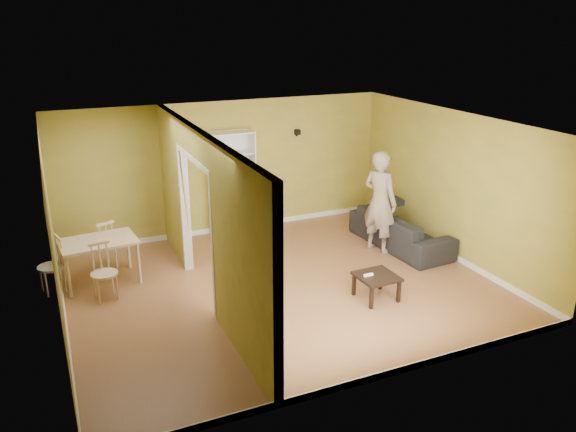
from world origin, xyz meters
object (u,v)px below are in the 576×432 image
at_px(dining_table, 98,245).
at_px(chair_left, 51,265).
at_px(chair_near, 104,272).
at_px(chair_far, 103,244).
at_px(bookshelf, 232,183).
at_px(sofa, 401,225).
at_px(coffee_table, 377,279).
at_px(person, 380,193).

relative_size(dining_table, chair_left, 1.30).
xyz_separation_m(chair_near, chair_far, (0.12, 1.16, 0.00)).
distance_m(chair_left, chair_far, 1.03).
bearing_deg(bookshelf, chair_far, -163.52).
height_order(sofa, coffee_table, sofa).
bearing_deg(dining_table, person, -7.87).
height_order(person, bookshelf, person).
bearing_deg(dining_table, bookshelf, 25.81).
bearing_deg(dining_table, chair_left, -176.20).
relative_size(person, chair_left, 2.47).
xyz_separation_m(person, coffee_table, (-1.04, -1.61, -0.77)).
height_order(dining_table, chair_far, chair_far).
bearing_deg(person, bookshelf, 26.50).
xyz_separation_m(bookshelf, coffee_table, (1.10, -3.57, -0.69)).
distance_m(sofa, person, 0.85).
xyz_separation_m(bookshelf, dining_table, (-2.67, -1.29, -0.37)).
height_order(coffee_table, dining_table, dining_table).
distance_m(coffee_table, chair_left, 5.03).
bearing_deg(sofa, coffee_table, 132.74).
xyz_separation_m(coffee_table, dining_table, (-3.78, 2.28, 0.32)).
bearing_deg(chair_left, chair_far, 110.18).
bearing_deg(chair_left, dining_table, 79.23).
distance_m(sofa, dining_table, 5.36).
bearing_deg(coffee_table, person, 57.13).
xyz_separation_m(dining_table, chair_far, (0.11, 0.54, -0.21)).
bearing_deg(sofa, person, 87.69).
bearing_deg(chair_near, coffee_table, -31.06).
bearing_deg(coffee_table, chair_near, 156.29).
relative_size(sofa, chair_left, 2.46).
height_order(sofa, person, person).
bearing_deg(dining_table, chair_far, 78.02).
bearing_deg(sofa, chair_left, 80.51).
height_order(person, chair_left, person).
height_order(chair_left, chair_near, chair_left).
bearing_deg(coffee_table, bookshelf, 107.12).
height_order(bookshelf, chair_far, bookshelf).
bearing_deg(person, chair_left, 62.57).
xyz_separation_m(person, chair_far, (-4.70, 1.20, -0.66)).
relative_size(dining_table, chair_far, 1.32).
bearing_deg(chair_far, chair_left, 13.29).
bearing_deg(chair_far, dining_table, 56.56).
xyz_separation_m(bookshelf, chair_left, (-3.40, -1.34, -0.58)).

